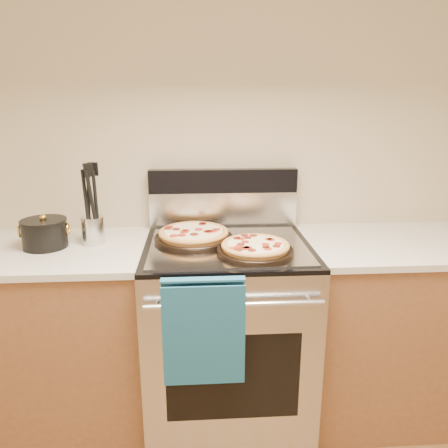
{
  "coord_description": "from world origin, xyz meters",
  "views": [
    {
      "loc": [
        -0.14,
        -0.24,
        1.56
      ],
      "look_at": [
        -0.02,
        1.55,
        1.05
      ],
      "focal_mm": 35.0,
      "sensor_mm": 36.0,
      "label": 1
    }
  ],
  "objects": [
    {
      "name": "dish_towel",
      "position": [
        -0.12,
        1.27,
        0.7
      ],
      "size": [
        0.32,
        0.05,
        0.42
      ],
      "primitive_type": null,
      "color": "#15516D",
      "rests_on": "oven_handle"
    },
    {
      "name": "foil_sheet",
      "position": [
        0.0,
        1.62,
        0.92
      ],
      "size": [
        0.7,
        0.55,
        0.01
      ],
      "primitive_type": "cube",
      "color": "gray",
      "rests_on": "cooktop"
    },
    {
      "name": "oven_handle",
      "position": [
        0.0,
        1.27,
        0.8
      ],
      "size": [
        0.7,
        0.03,
        0.03
      ],
      "primitive_type": "cylinder",
      "rotation": [
        0.0,
        1.57,
        0.0
      ],
      "color": "silver",
      "rests_on": "range_body"
    },
    {
      "name": "cooktop",
      "position": [
        0.0,
        1.65,
        0.91
      ],
      "size": [
        0.76,
        0.68,
        0.02
      ],
      "primitive_type": "cube",
      "color": "black",
      "rests_on": "range_body"
    },
    {
      "name": "backsplash_lower",
      "position": [
        0.0,
        1.96,
        1.01
      ],
      "size": [
        0.76,
        0.06,
        0.18
      ],
      "primitive_type": "cube",
      "color": "silver",
      "rests_on": "cooktop"
    },
    {
      "name": "oven_window",
      "position": [
        0.0,
        1.31,
        0.45
      ],
      "size": [
        0.56,
        0.01,
        0.4
      ],
      "primitive_type": "cube",
      "color": "black",
      "rests_on": "range_body"
    },
    {
      "name": "wall_back",
      "position": [
        0.0,
        2.0,
        1.35
      ],
      "size": [
        4.0,
        0.0,
        4.0
      ],
      "primitive_type": "plane",
      "rotation": [
        1.57,
        0.0,
        0.0
      ],
      "color": "#C6B78F",
      "rests_on": "ground"
    },
    {
      "name": "countertop_right",
      "position": [
        0.88,
        1.68,
        0.9
      ],
      "size": [
        1.02,
        0.64,
        0.03
      ],
      "primitive_type": "cube",
      "color": "beige",
      "rests_on": "cabinet_right"
    },
    {
      "name": "backsplash_upper",
      "position": [
        0.0,
        1.96,
        1.16
      ],
      "size": [
        0.76,
        0.06,
        0.12
      ],
      "primitive_type": "cube",
      "color": "black",
      "rests_on": "backsplash_lower"
    },
    {
      "name": "pepperoni_pizza_front",
      "position": [
        0.11,
        1.52,
        0.95
      ],
      "size": [
        0.35,
        0.35,
        0.04
      ],
      "primitive_type": null,
      "rotation": [
        0.0,
        0.0,
        0.08
      ],
      "color": "#C5783C",
      "rests_on": "foil_sheet"
    },
    {
      "name": "cabinet_right",
      "position": [
        0.88,
        1.68,
        0.44
      ],
      "size": [
        1.0,
        0.62,
        0.88
      ],
      "primitive_type": "cube",
      "color": "brown",
      "rests_on": "ground"
    },
    {
      "name": "countertop_left",
      "position": [
        -0.88,
        1.68,
        0.9
      ],
      "size": [
        1.02,
        0.64,
        0.03
      ],
      "primitive_type": "cube",
      "color": "beige",
      "rests_on": "cabinet_left"
    },
    {
      "name": "utensil_crock",
      "position": [
        -0.62,
        1.73,
        0.98
      ],
      "size": [
        0.14,
        0.14,
        0.13
      ],
      "primitive_type": "cylinder",
      "rotation": [
        0.0,
        0.0,
        -0.39
      ],
      "color": "silver",
      "rests_on": "countertop_left"
    },
    {
      "name": "pepperoni_pizza_back",
      "position": [
        -0.15,
        1.71,
        0.95
      ],
      "size": [
        0.47,
        0.47,
        0.05
      ],
      "primitive_type": null,
      "rotation": [
        0.0,
        0.0,
        0.38
      ],
      "color": "#C5783C",
      "rests_on": "foil_sheet"
    },
    {
      "name": "range_body",
      "position": [
        0.0,
        1.65,
        0.45
      ],
      "size": [
        0.76,
        0.68,
        0.9
      ],
      "primitive_type": "cube",
      "color": "#B7B7BC",
      "rests_on": "ground"
    },
    {
      "name": "cabinet_left",
      "position": [
        -0.88,
        1.68,
        0.44
      ],
      "size": [
        1.0,
        0.62,
        0.88
      ],
      "primitive_type": "cube",
      "color": "brown",
      "rests_on": "ground"
    },
    {
      "name": "saucepan",
      "position": [
        -0.83,
        1.7,
        0.97
      ],
      "size": [
        0.22,
        0.22,
        0.12
      ],
      "primitive_type": "cylinder",
      "rotation": [
        0.0,
        0.0,
        0.11
      ],
      "color": "black",
      "rests_on": "countertop_left"
    }
  ]
}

